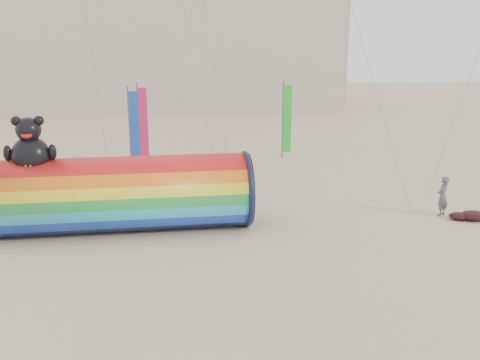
{
  "coord_description": "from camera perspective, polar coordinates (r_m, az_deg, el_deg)",
  "views": [
    {
      "loc": [
        -2.58,
        -18.75,
        7.74
      ],
      "look_at": [
        0.5,
        1.5,
        2.4
      ],
      "focal_mm": 40.0,
      "sensor_mm": 36.0,
      "label": 1
    }
  ],
  "objects": [
    {
      "name": "kite_handler",
      "position": [
        25.94,
        20.8,
        -1.61
      ],
      "size": [
        0.8,
        0.75,
        1.84
      ],
      "primitive_type": "imported",
      "rotation": [
        0.0,
        0.0,
        3.78
      ],
      "color": "#4E4E55",
      "rests_on": "ground"
    },
    {
      "name": "windsock_assembly",
      "position": [
        22.76,
        -12.66,
        -1.27
      ],
      "size": [
        10.81,
        3.29,
        4.98
      ],
      "color": "red",
      "rests_on": "ground"
    },
    {
      "name": "hotel_building",
      "position": [
        65.44,
        -17.65,
        16.22
      ],
      "size": [
        60.4,
        15.4,
        20.6
      ],
      "color": "#B7AD99",
      "rests_on": "ground"
    },
    {
      "name": "fabric_bundle",
      "position": [
        26.17,
        23.96,
        -3.5
      ],
      "size": [
        2.62,
        1.35,
        0.41
      ],
      "color": "#3C0B0F",
      "rests_on": "ground"
    },
    {
      "name": "ground",
      "position": [
        20.45,
        -0.76,
        -7.63
      ],
      "size": [
        160.0,
        160.0,
        0.0
      ],
      "primitive_type": "plane",
      "color": "#CCB58C",
      "rests_on": "ground"
    },
    {
      "name": "festival_banners",
      "position": [
        34.27,
        -5.32,
        5.99
      ],
      "size": [
        10.62,
        3.04,
        5.2
      ],
      "color": "#59595E",
      "rests_on": "ground"
    }
  ]
}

